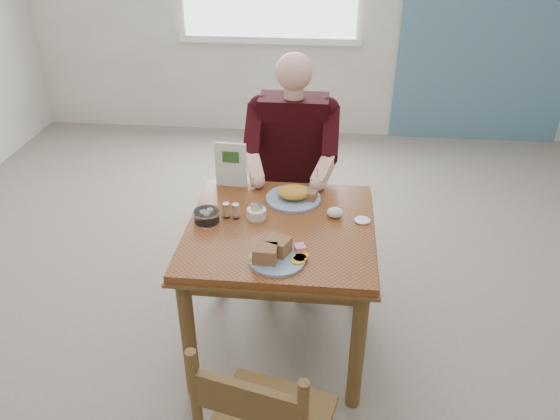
# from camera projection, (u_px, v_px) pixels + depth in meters

# --- Properties ---
(floor) EXTENTS (6.00, 6.00, 0.00)m
(floor) POSITION_uv_depth(u_px,v_px,m) (280.00, 340.00, 3.02)
(floor) COLOR slate
(floor) RESTS_ON ground
(lemon_wedge) EXTENTS (0.07, 0.06, 0.03)m
(lemon_wedge) POSITION_uv_depth(u_px,v_px,m) (256.00, 259.00, 2.37)
(lemon_wedge) COLOR yellow
(lemon_wedge) RESTS_ON table
(napkin) EXTENTS (0.10, 0.09, 0.05)m
(napkin) POSITION_uv_depth(u_px,v_px,m) (335.00, 212.00, 2.69)
(napkin) COLOR white
(napkin) RESTS_ON table
(metal_dish) EXTENTS (0.10, 0.10, 0.01)m
(metal_dish) POSITION_uv_depth(u_px,v_px,m) (362.00, 221.00, 2.67)
(metal_dish) COLOR silver
(metal_dish) RESTS_ON table
(table) EXTENTS (0.92, 0.92, 0.75)m
(table) POSITION_uv_depth(u_px,v_px,m) (280.00, 245.00, 2.69)
(table) COLOR brown
(table) RESTS_ON ground
(chair_far) EXTENTS (0.42, 0.42, 0.95)m
(chair_far) POSITION_uv_depth(u_px,v_px,m) (293.00, 195.00, 3.46)
(chair_far) COLOR brown
(chair_far) RESTS_ON ground
(diner) EXTENTS (0.53, 0.56, 1.39)m
(diner) POSITION_uv_depth(u_px,v_px,m) (292.00, 153.00, 3.21)
(diner) COLOR gray
(diner) RESTS_ON chair_far
(near_plate) EXTENTS (0.29, 0.28, 0.08)m
(near_plate) POSITION_uv_depth(u_px,v_px,m) (275.00, 254.00, 2.38)
(near_plate) COLOR white
(near_plate) RESTS_ON table
(far_plate) EXTENTS (0.36, 0.36, 0.08)m
(far_plate) POSITION_uv_depth(u_px,v_px,m) (295.00, 195.00, 2.84)
(far_plate) COLOR white
(far_plate) RESTS_ON table
(caddy) EXTENTS (0.10, 0.10, 0.07)m
(caddy) POSITION_uv_depth(u_px,v_px,m) (256.00, 213.00, 2.69)
(caddy) COLOR white
(caddy) RESTS_ON table
(shakers) EXTENTS (0.09, 0.04, 0.08)m
(shakers) POSITION_uv_depth(u_px,v_px,m) (231.00, 211.00, 2.68)
(shakers) COLOR white
(shakers) RESTS_ON table
(creamer) EXTENTS (0.16, 0.16, 0.06)m
(creamer) POSITION_uv_depth(u_px,v_px,m) (207.00, 216.00, 2.66)
(creamer) COLOR white
(creamer) RESTS_ON table
(menu) EXTENTS (0.17, 0.02, 0.25)m
(menu) POSITION_uv_depth(u_px,v_px,m) (231.00, 165.00, 2.92)
(menu) COLOR white
(menu) RESTS_ON table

